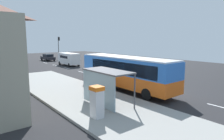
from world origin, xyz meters
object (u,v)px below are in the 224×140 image
(white_van, at_px, (69,58))
(ticket_machine, at_px, (97,102))
(recycling_bin_red, at_px, (100,85))
(traffic_light_far_side, at_px, (20,46))
(recycling_bin_yellow, at_px, (96,84))
(traffic_light_near_side, at_px, (59,45))
(sedan_near, at_px, (48,57))
(recycling_bin_blue, at_px, (105,87))
(bus_shelter, at_px, (104,79))
(bus, at_px, (125,71))

(white_van, height_order, ticket_machine, white_van)
(recycling_bin_red, bearing_deg, traffic_light_far_side, 88.02)
(recycling_bin_red, height_order, recycling_bin_yellow, same)
(ticket_machine, bearing_deg, traffic_light_near_side, 69.37)
(sedan_near, xyz_separation_m, recycling_bin_blue, (-6.50, -30.57, -0.14))
(white_van, relative_size, recycling_bin_yellow, 5.48)
(recycling_bin_yellow, distance_m, traffic_light_near_side, 31.89)
(recycling_bin_blue, distance_m, traffic_light_near_side, 33.22)
(white_van, relative_size, traffic_light_near_side, 0.96)
(recycling_bin_yellow, height_order, bus_shelter, bus_shelter)
(white_van, distance_m, bus_shelter, 24.45)
(bus, relative_size, traffic_light_near_side, 2.04)
(recycling_bin_blue, distance_m, traffic_light_far_side, 32.57)
(white_van, bearing_deg, sedan_near, 89.45)
(white_van, height_order, traffic_light_far_side, traffic_light_far_side)
(recycling_bin_yellow, bearing_deg, recycling_bin_blue, -90.00)
(sedan_near, xyz_separation_m, recycling_bin_red, (-6.50, -29.87, -0.14))
(white_van, bearing_deg, bus, -101.11)
(recycling_bin_red, height_order, traffic_light_far_side, traffic_light_far_side)
(white_van, height_order, recycling_bin_blue, white_van)
(recycling_bin_red, bearing_deg, traffic_light_near_side, 72.60)
(bus, height_order, sedan_near, bus)
(ticket_machine, relative_size, traffic_light_near_side, 0.36)
(bus, height_order, bus_shelter, bus)
(white_van, distance_m, sedan_near, 10.65)
(bus, relative_size, ticket_machine, 5.70)
(recycling_bin_red, xyz_separation_m, traffic_light_far_side, (1.10, 31.74, 2.74))
(bus, xyz_separation_m, recycling_bin_red, (-2.49, 0.70, -1.19))
(white_van, xyz_separation_m, sedan_near, (0.10, 10.64, -0.55))
(sedan_near, distance_m, traffic_light_near_side, 4.37)
(recycling_bin_blue, relative_size, traffic_light_far_side, 0.19)
(recycling_bin_blue, bearing_deg, white_van, 72.20)
(traffic_light_near_side, bearing_deg, recycling_bin_red, -107.40)
(bus, relative_size, white_van, 2.12)
(recycling_bin_blue, distance_m, bus_shelter, 3.95)
(sedan_near, bearing_deg, recycling_bin_red, -102.28)
(ticket_machine, xyz_separation_m, recycling_bin_blue, (3.94, 4.57, -0.52))
(recycling_bin_blue, xyz_separation_m, bus_shelter, (-2.21, -2.94, 1.44))
(bus, distance_m, traffic_light_near_side, 32.49)
(recycling_bin_yellow, bearing_deg, ticket_machine, -123.41)
(traffic_light_near_side, height_order, bus_shelter, traffic_light_near_side)
(traffic_light_far_side, bearing_deg, recycling_bin_red, -91.98)
(white_van, bearing_deg, traffic_light_near_side, 74.28)
(recycling_bin_red, distance_m, traffic_light_near_side, 32.55)
(recycling_bin_blue, bearing_deg, ticket_machine, -130.76)
(white_van, relative_size, recycling_bin_blue, 5.48)
(traffic_light_far_side, bearing_deg, recycling_bin_yellow, -92.03)
(bus, xyz_separation_m, sedan_near, (4.01, 30.56, -1.05))
(white_van, height_order, sedan_near, white_van)
(white_van, distance_m, recycling_bin_yellow, 19.62)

